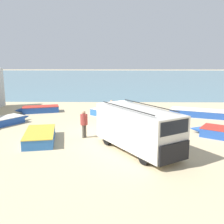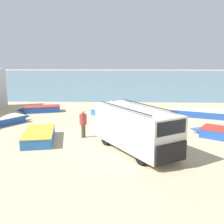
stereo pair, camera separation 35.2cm
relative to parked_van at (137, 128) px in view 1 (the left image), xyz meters
name	(u,v)px [view 1 (the left image)]	position (x,y,z in m)	size (l,w,h in m)	color
ground_plane	(105,131)	(-1.85, 3.75, -1.26)	(200.00, 200.00, 0.00)	tan
sea_water	(113,77)	(-1.85, 55.75, -1.25)	(120.00, 80.00, 0.01)	slate
parked_van	(137,128)	(0.00, 0.00, 0.00)	(4.51, 5.58, 2.42)	beige
fishing_rowboat_0	(40,136)	(-5.64, 1.65, -0.96)	(2.26, 4.24, 0.60)	#2D66AD
fishing_rowboat_1	(39,109)	(-8.12, 10.03, -0.98)	(3.96, 2.17, 0.56)	#234CA3
fishing_rowboat_2	(199,113)	(5.91, 8.60, -0.97)	(5.35, 3.14, 0.58)	#234CA3
fishing_rowboat_4	(112,109)	(-1.47, 10.15, -0.97)	(3.78, 4.55, 0.58)	#2D66AD
fishing_rowboat_6	(154,121)	(1.68, 5.69, -0.99)	(4.15, 2.90, 0.53)	#ADA89E
fisherman_0	(111,109)	(-1.47, 6.51, -0.25)	(0.44, 0.44, 1.69)	#5B564C
fisherman_1	(84,122)	(-3.09, 2.33, -0.25)	(0.44, 0.44, 1.69)	#5B564C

